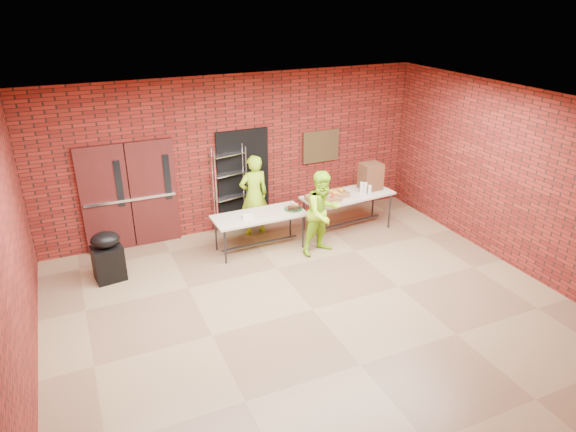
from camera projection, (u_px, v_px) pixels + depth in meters
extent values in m
cube|color=brown|center=(313.00, 311.00, 8.18)|extent=(8.00, 7.00, 0.04)
cube|color=silver|center=(317.00, 108.00, 6.87)|extent=(8.00, 7.00, 0.04)
cube|color=maroon|center=(237.00, 154.00, 10.46)|extent=(8.00, 0.04, 3.20)
cube|color=maroon|center=(492.00, 364.00, 4.58)|extent=(8.00, 0.04, 3.20)
cube|color=maroon|center=(9.00, 275.00, 6.02)|extent=(0.04, 7.00, 3.20)
cube|color=maroon|center=(518.00, 180.00, 9.02)|extent=(0.04, 7.00, 3.20)
cube|color=#431313|center=(105.00, 200.00, 9.62)|extent=(0.88, 0.08, 2.10)
cube|color=#431313|center=(154.00, 193.00, 9.96)|extent=(0.88, 0.08, 2.10)
cube|color=black|center=(119.00, 184.00, 9.57)|extent=(0.12, 0.02, 0.90)
cube|color=black|center=(167.00, 177.00, 9.90)|extent=(0.12, 0.02, 0.90)
cube|color=silver|center=(131.00, 200.00, 9.76)|extent=(1.70, 0.04, 0.05)
cube|color=black|center=(243.00, 179.00, 10.67)|extent=(1.10, 0.06, 2.10)
cube|color=#44351B|center=(321.00, 146.00, 11.13)|extent=(0.85, 0.04, 0.70)
cube|color=#BDAE90|center=(259.00, 216.00, 9.80)|extent=(1.79, 0.77, 0.04)
cube|color=#28292D|center=(260.00, 243.00, 10.04)|extent=(1.58, 0.06, 0.03)
cylinder|color=#28292D|center=(216.00, 234.00, 9.90)|extent=(0.04, 0.04, 0.69)
cylinder|color=#28292D|center=(290.00, 220.00, 10.49)|extent=(0.04, 0.04, 0.69)
cylinder|color=#28292D|center=(225.00, 247.00, 9.41)|extent=(0.04, 0.04, 0.69)
cylinder|color=#28292D|center=(303.00, 232.00, 10.00)|extent=(0.04, 0.04, 0.69)
cube|color=#BDAE90|center=(348.00, 195.00, 10.62)|extent=(1.98, 0.97, 0.04)
cube|color=#28292D|center=(346.00, 223.00, 10.88)|extent=(1.70, 0.20, 0.03)
cylinder|color=#28292D|center=(304.00, 214.00, 10.73)|extent=(0.04, 0.04, 0.74)
cylinder|color=#28292D|center=(373.00, 201.00, 11.36)|extent=(0.04, 0.04, 0.74)
cylinder|color=#28292D|center=(318.00, 225.00, 10.19)|extent=(0.04, 0.04, 0.74)
cylinder|color=#28292D|center=(390.00, 212.00, 10.83)|extent=(0.04, 0.04, 0.74)
cube|color=#A27241|center=(318.00, 199.00, 10.27)|extent=(0.44, 0.34, 0.07)
cube|color=#A27241|center=(336.00, 195.00, 10.49)|extent=(0.44, 0.34, 0.07)
cube|color=#A27241|center=(328.00, 199.00, 10.29)|extent=(0.46, 0.36, 0.07)
cylinder|color=#13481F|center=(293.00, 209.00, 10.04)|extent=(0.36, 0.36, 0.01)
cube|color=silver|center=(247.00, 216.00, 9.64)|extent=(0.20, 0.13, 0.07)
cube|color=brown|center=(371.00, 176.00, 10.80)|extent=(0.43, 0.38, 0.56)
cylinder|color=silver|center=(365.00, 188.00, 10.62)|extent=(0.08, 0.08, 0.23)
cylinder|color=silver|center=(370.00, 190.00, 10.52)|extent=(0.07, 0.07, 0.22)
cylinder|color=silver|center=(362.00, 188.00, 10.66)|extent=(0.08, 0.08, 0.23)
cube|color=black|center=(109.00, 263.00, 8.91)|extent=(0.54, 0.47, 0.63)
ellipsoid|color=black|center=(105.00, 240.00, 8.72)|extent=(0.54, 0.47, 0.27)
imported|color=#94D317|center=(254.00, 195.00, 10.41)|extent=(0.63, 0.43, 1.69)
imported|color=#94D317|center=(323.00, 213.00, 9.65)|extent=(0.91, 0.77, 1.64)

